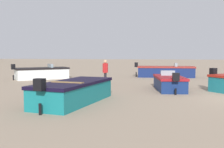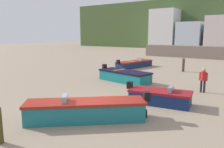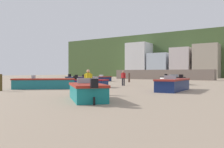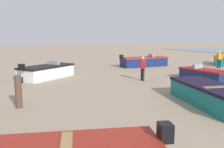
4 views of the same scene
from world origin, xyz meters
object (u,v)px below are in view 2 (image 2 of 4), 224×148
Objects in this scene: boat_navy_4 at (134,64)px; boat_teal_5 at (124,76)px; boat_navy_7 at (160,97)px; beach_walker_foreground at (203,78)px; boat_teal_1 at (86,110)px; mooring_post_mid_beach at (183,65)px.

boat_navy_4 is 7.91m from boat_teal_5.
beach_walker_foreground is at bearing 151.89° from boat_navy_7.
boat_teal_5 is 1.31× the size of boat_navy_7.
boat_navy_4 is 11.70m from beach_walker_foreground.
boat_teal_5 is at bearing -20.71° from boat_teal_1.
boat_navy_7 is at bearing 59.69° from boat_teal_5.
boat_teal_1 is 16.46m from boat_navy_4.
beach_walker_foreground reaches higher than boat_teal_5.
beach_walker_foreground is at bearing 99.65° from boat_teal_5.
boat_navy_4 is 13.62m from boat_navy_7.
boat_teal_1 is 3.59× the size of mooring_post_mid_beach.
beach_walker_foreground reaches higher than boat_navy_7.
beach_walker_foreground is (3.48, -7.71, 0.28)m from mooring_post_mid_beach.
boat_teal_1 is 4.49m from boat_navy_7.
boat_teal_5 is at bearing 175.29° from beach_walker_foreground.
boat_navy_4 is (-5.75, 15.43, -0.06)m from boat_teal_1.
boat_navy_7 is 11.79m from mooring_post_mid_beach.
beach_walker_foreground reaches higher than boat_navy_4.
beach_walker_foreground is at bearing -26.41° from boat_navy_4.
boat_navy_4 is 3.35× the size of beach_walker_foreground.
boat_navy_4 reaches higher than boat_navy_7.
boat_teal_5 is 8.04m from mooring_post_mid_beach.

